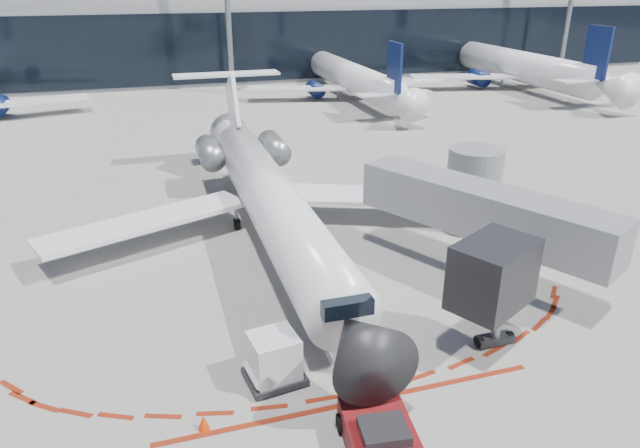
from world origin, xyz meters
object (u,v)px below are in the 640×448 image
object	(u,v)px
pushback_tug	(380,439)
uld_container	(274,359)
regional_jet	(268,194)
ramp_worker	(377,404)

from	to	relation	value
pushback_tug	uld_container	size ratio (longest dim) A/B	2.32
regional_jet	ramp_worker	distance (m)	16.11
uld_container	ramp_worker	bearing A→B (deg)	-56.97
regional_jet	uld_container	distance (m)	13.17
pushback_tug	ramp_worker	world-z (taller)	ramp_worker
ramp_worker	uld_container	world-z (taller)	uld_container
pushback_tug	uld_container	world-z (taller)	uld_container
pushback_tug	uld_container	bearing A→B (deg)	124.98
uld_container	pushback_tug	bearing A→B (deg)	-69.63
pushback_tug	uld_container	distance (m)	5.06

